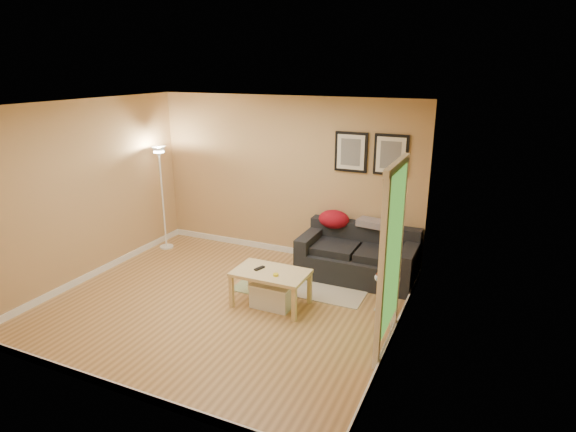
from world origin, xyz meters
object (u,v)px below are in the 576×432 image
at_px(storage_bin, 273,294).
at_px(book_stack, 387,275).
at_px(floor_lamp, 163,201).
at_px(coffee_table, 271,288).
at_px(side_table, 386,295).
at_px(sofa, 358,254).

distance_m(storage_bin, book_stack, 1.49).
xyz_separation_m(book_stack, floor_lamp, (-4.01, 0.72, 0.31)).
xyz_separation_m(coffee_table, side_table, (1.43, 0.42, 0.00)).
xyz_separation_m(sofa, book_stack, (0.63, -0.90, 0.16)).
xyz_separation_m(side_table, book_stack, (-0.01, -0.00, 0.29)).
height_order(coffee_table, side_table, side_table).
xyz_separation_m(sofa, side_table, (0.64, -0.90, -0.13)).
bearing_deg(coffee_table, floor_lamp, 160.59).
bearing_deg(storage_bin, sofa, 60.14).
distance_m(side_table, floor_lamp, 4.13).
xyz_separation_m(storage_bin, floor_lamp, (-2.62, 1.13, 0.67)).
relative_size(sofa, side_table, 3.48).
bearing_deg(floor_lamp, side_table, -10.08).
bearing_deg(book_stack, side_table, 27.25).
distance_m(coffee_table, side_table, 1.49).
bearing_deg(floor_lamp, book_stack, -10.15).
height_order(sofa, coffee_table, sofa).
distance_m(storage_bin, floor_lamp, 2.94).
bearing_deg(floor_lamp, sofa, 3.15).
bearing_deg(sofa, floor_lamp, -176.85).
distance_m(sofa, side_table, 1.11).
relative_size(storage_bin, side_table, 1.11).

